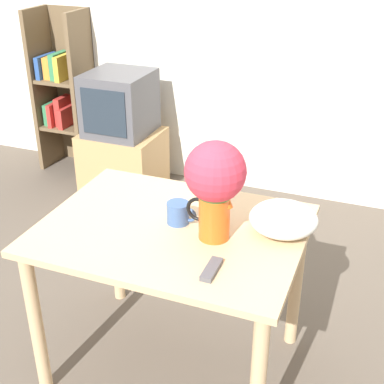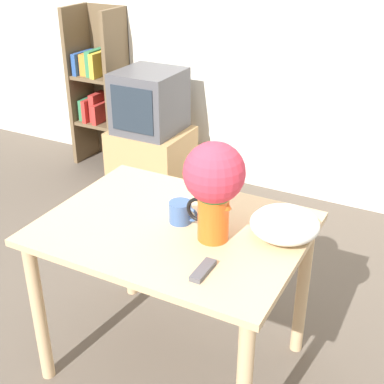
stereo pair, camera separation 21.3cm
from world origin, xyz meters
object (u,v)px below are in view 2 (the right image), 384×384
Objects in this scene: flower_vase at (214,182)px; white_bowl at (285,224)px; coffee_mug at (181,212)px; tv_set at (149,101)px.

white_bowl is at bearing 30.62° from flower_vase.
flower_vase reaches higher than white_bowl.
white_bowl reaches higher than coffee_mug.
coffee_mug is (-0.18, 0.06, -0.21)m from flower_vase.
coffee_mug is 0.47× the size of white_bowl.
coffee_mug is at bearing -54.03° from tv_set.
white_bowl is (0.43, 0.09, 0.01)m from coffee_mug.
white_bowl is at bearing -43.04° from tv_set.
tv_set reaches higher than coffee_mug.
coffee_mug is at bearing -167.93° from white_bowl.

